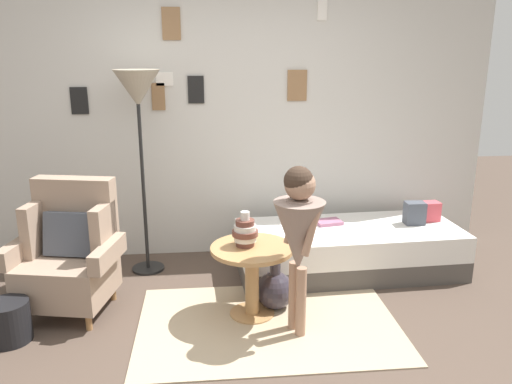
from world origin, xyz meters
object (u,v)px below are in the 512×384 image
object	(u,v)px
floor_lamp	(138,98)
side_table	(252,266)
armchair	(70,253)
demijohn_near	(275,290)
vase_striped	(245,232)
magazine_basket	(9,322)
person_child	(299,229)
book_on_daybed	(329,222)
daybed	(348,249)

from	to	relation	value
floor_lamp	side_table	bearing A→B (deg)	-46.66
armchair	floor_lamp	size ratio (longest dim) A/B	0.56
demijohn_near	vase_striped	bearing A→B (deg)	-164.62
side_table	magazine_basket	size ratio (longest dim) A/B	2.11
magazine_basket	person_child	bearing A→B (deg)	-2.50
person_child	book_on_daybed	xyz separation A→B (m)	(0.47, 1.08, -0.34)
person_child	demijohn_near	distance (m)	0.71
armchair	floor_lamp	bearing A→B (deg)	53.85
vase_striped	magazine_basket	distance (m)	1.68
magazine_basket	floor_lamp	bearing A→B (deg)	53.65
magazine_basket	demijohn_near	bearing A→B (deg)	8.57
daybed	person_child	bearing A→B (deg)	-122.79
book_on_daybed	demijohn_near	bearing A→B (deg)	-128.21
floor_lamp	person_child	world-z (taller)	floor_lamp
armchair	book_on_daybed	xyz separation A→B (m)	(2.07, 0.57, -0.02)
daybed	book_on_daybed	world-z (taller)	book_on_daybed
demijohn_near	armchair	bearing A→B (deg)	174.21
armchair	magazine_basket	xyz separation A→B (m)	(-0.32, -0.43, -0.30)
daybed	side_table	distance (m)	1.16
side_table	person_child	world-z (taller)	person_child
book_on_daybed	side_table	bearing A→B (deg)	-132.70
daybed	floor_lamp	xyz separation A→B (m)	(-1.75, 0.20, 1.30)
vase_striped	person_child	bearing A→B (deg)	-41.95
vase_striped	person_child	size ratio (longest dim) A/B	0.22
vase_striped	magazine_basket	world-z (taller)	vase_striped
person_child	demijohn_near	world-z (taller)	person_child
daybed	vase_striped	distance (m)	1.24
book_on_daybed	floor_lamp	bearing A→B (deg)	177.12
floor_lamp	book_on_daybed	xyz separation A→B (m)	(1.59, -0.08, -1.08)
side_table	book_on_daybed	xyz separation A→B (m)	(0.75, 0.81, 0.03)
person_child	book_on_daybed	distance (m)	1.23
daybed	vase_striped	bearing A→B (deg)	-144.83
floor_lamp	person_child	bearing A→B (deg)	-45.91
armchair	magazine_basket	bearing A→B (deg)	-126.65
side_table	person_child	distance (m)	0.54
vase_striped	floor_lamp	world-z (taller)	floor_lamp
book_on_daybed	demijohn_near	world-z (taller)	book_on_daybed
book_on_daybed	daybed	bearing A→B (deg)	-37.46
side_table	vase_striped	xyz separation A→B (m)	(-0.05, 0.03, 0.25)
vase_striped	demijohn_near	world-z (taller)	vase_striped
armchair	book_on_daybed	distance (m)	2.15
armchair	vase_striped	xyz separation A→B (m)	(1.27, -0.21, 0.20)
vase_striped	demijohn_near	size ratio (longest dim) A/B	0.69
floor_lamp	book_on_daybed	bearing A→B (deg)	-2.88
side_table	vase_striped	distance (m)	0.26
daybed	magazine_basket	bearing A→B (deg)	-160.88
vase_striped	floor_lamp	bearing A→B (deg)	132.61
vase_striped	demijohn_near	bearing A→B (deg)	15.38
side_table	magazine_basket	world-z (taller)	side_table
book_on_daybed	armchair	bearing A→B (deg)	-164.55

